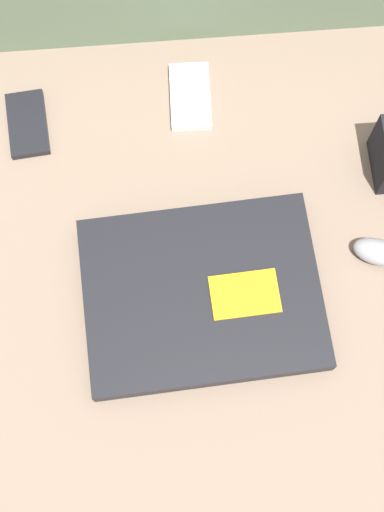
{
  "coord_description": "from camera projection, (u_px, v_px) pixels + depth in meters",
  "views": [
    {
      "loc": [
        -0.02,
        -0.3,
        1.05
      ],
      "look_at": [
        0.0,
        0.0,
        0.13
      ],
      "focal_mm": 50.0,
      "sensor_mm": 36.0,
      "label": 1
    }
  ],
  "objects": [
    {
      "name": "phone_silver",
      "position": [
        190.0,
        97.0,
        1.06
      ],
      "size": [
        0.06,
        0.11,
        0.01
      ],
      "rotation": [
        0.0,
        0.0,
        -0.03
      ],
      "color": "silver",
      "rests_on": "couch_seat"
    },
    {
      "name": "laptop",
      "position": [
        202.0,
        294.0,
        0.95
      ],
      "size": [
        0.33,
        0.26,
        0.03
      ],
      "rotation": [
        0.0,
        0.0,
        0.05
      ],
      "color": "black",
      "rests_on": "couch_seat"
    },
    {
      "name": "ground_plane",
      "position": [
        192.0,
        283.0,
        1.09
      ],
      "size": [
        8.0,
        8.0,
        0.0
      ],
      "primitive_type": "plane",
      "color": "#4C4742"
    },
    {
      "name": "phone_black",
      "position": [
        28.0,
        124.0,
        1.04
      ],
      "size": [
        0.06,
        0.11,
        0.01
      ],
      "rotation": [
        0.0,
        0.0,
        0.09
      ],
      "color": "black",
      "rests_on": "couch_seat"
    },
    {
      "name": "couch_seat",
      "position": [
        192.0,
        272.0,
        1.04
      ],
      "size": [
        1.07,
        0.72,
        0.11
      ],
      "color": "#7A6656",
      "rests_on": "ground_plane"
    },
    {
      "name": "computer_mouse",
      "position": [
        377.0,
        252.0,
        0.97
      ],
      "size": [
        0.08,
        0.06,
        0.03
      ],
      "rotation": [
        0.0,
        0.0,
        -0.38
      ],
      "color": "gray",
      "rests_on": "couch_seat"
    }
  ]
}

